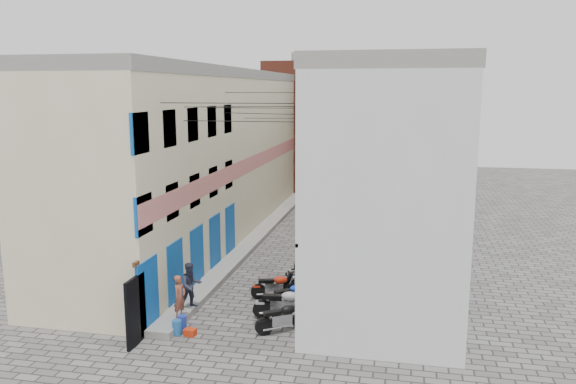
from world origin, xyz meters
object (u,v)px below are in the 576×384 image
Objects in this scene: motorcycle_c at (291,295)px; water_jug_far at (182,322)px; motorcycle_f at (309,269)px; person_a at (180,297)px; motorcycle_e at (303,277)px; motorcycle_g at (314,264)px; water_jug_near at (177,327)px; motorcycle_d at (275,285)px; red_crate at (190,332)px; motorcycle_a at (283,316)px; motorcycle_b at (283,302)px; person_b at (191,285)px.

motorcycle_c is 4.02× the size of water_jug_far.
person_a is (-3.56, -5.24, 0.48)m from motorcycle_f.
motorcycle_e is 2.18m from motorcycle_g.
motorcycle_d is at bearing 57.32° from water_jug_near.
motorcycle_f is 6.35m from person_a.
person_a reaches higher than red_crate.
person_a reaches higher than motorcycle_d.
motorcycle_e reaches higher than motorcycle_a.
motorcycle_f is (0.19, 4.09, -0.10)m from motorcycle_b.
red_crate is at bearing -105.92° from motorcycle_a.
motorcycle_d is 4.02× the size of water_jug_far.
motorcycle_e is at bearing 121.26° from motorcycle_d.
person_b is 1.52m from water_jug_far.
motorcycle_a is 3.49m from water_jug_near.
motorcycle_g is at bearing 138.97° from motorcycle_c.
person_a is at bearing 104.47° from water_jug_near.
motorcycle_d is 0.91× the size of motorcycle_e.
motorcycle_b is 1.19× the size of motorcycle_f.
motorcycle_e reaches higher than water_jug_near.
person_a reaches higher than water_jug_far.
person_a reaches higher than motorcycle_g.
motorcycle_a is at bearing 1.68° from motorcycle_d.
motorcycle_a is 3.91× the size of water_jug_near.
motorcycle_b is 0.99m from motorcycle_c.
water_jug_near is 0.44m from water_jug_far.
motorcycle_a reaches higher than motorcycle_f.
person_b is at bearing 109.64° from red_crate.
motorcycle_d is (-0.92, 2.91, -0.01)m from motorcycle_a.
motorcycle_a is 3.05m from motorcycle_d.
motorcycle_c is at bearing -25.45° from person_b.
motorcycle_c is 1.21m from motorcycle_d.
motorcycle_b is 1.04× the size of motorcycle_e.
motorcycle_e is at bearing -3.61° from person_b.
motorcycle_e is at bearing -32.72° from person_a.
water_jug_near is at bearing -71.80° from motorcycle_e.
water_jug_far is 0.64m from red_crate.
motorcycle_b is at bearing -62.35° from person_a.
water_jug_near is 1.04× the size of water_jug_far.
motorcycle_c is 1.87m from motorcycle_e.
person_a is 3.07× the size of water_jug_near.
person_a is (-3.65, -6.18, 0.51)m from motorcycle_g.
motorcycle_b is at bearing -27.60° from motorcycle_g.
red_crate is (-2.80, -2.90, -0.43)m from motorcycle_c.
motorcycle_a reaches higher than motorcycle_c.
water_jug_near is at bearing -90.00° from water_jug_far.
motorcycle_e is at bearing 58.86° from red_crate.
motorcycle_e is at bearing 139.02° from motorcycle_c.
motorcycle_c is 3.65m from person_b.
motorcycle_d is at bearing -5.90° from person_b.
motorcycle_g is at bearing 66.69° from red_crate.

